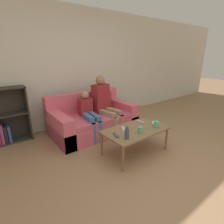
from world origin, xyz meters
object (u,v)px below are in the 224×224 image
Objects in this scene: person_adult at (103,101)px; cup_near at (157,124)px; cup_far at (140,130)px; tv_remote_2 at (116,135)px; tv_remote_3 at (153,123)px; bottle at (127,134)px; coffee_table at (135,131)px; tv_remote_0 at (123,129)px; person_child at (89,112)px; bookshelf at (3,122)px; couch at (93,120)px; tv_remote_1 at (140,122)px.

person_adult is 11.02× the size of cup_near.
cup_far is 0.40m from tv_remote_2.
person_adult is 7.72× the size of tv_remote_3.
cup_near is 0.56× the size of bottle.
cup_far is (-0.05, -0.15, 0.09)m from coffee_table.
person_child is at bearing 131.65° from tv_remote_0.
bottle is (1.35, -1.92, 0.09)m from bookshelf.
person_child is 5.21× the size of tv_remote_2.
person_child is 9.28× the size of cup_far.
bookshelf is 2.24m from tv_remote_0.
person_adult reaches higher than bottle.
person_child reaches higher than cup_near.
cup_far is at bearing 177.77° from cup_near.
couch is 1.45× the size of person_adult.
tv_remote_3 is at bearing -61.89° from tv_remote_1.
coffee_table is 0.38m from cup_near.
bookshelf is 1.14× the size of person_child.
tv_remote_1 is at bearing 27.79° from bottle.
person_child is 1.34m from cup_near.
couch is 11.21× the size of tv_remote_3.
tv_remote_2 is at bearing -172.41° from tv_remote_1.
cup_far reaches higher than tv_remote_1.
couch is at bearing 120.95° from tv_remote_0.
tv_remote_2 is (-0.12, -1.02, -0.07)m from person_child.
bookshelf reaches higher than couch.
bottle is (-0.30, -0.02, 0.03)m from cup_far.
coffee_table is at bearing 3.32° from tv_remote_0.
cup_far is at bearing -48.90° from bookshelf.
tv_remote_1 is at bearing 33.48° from tv_remote_2.
couch reaches higher than tv_remote_3.
person_child is at bearing 101.92° from cup_far.
person_child is at bearing 117.81° from cup_near.
cup_near is 0.76m from tv_remote_2.
person_child reaches higher than tv_remote_1.
cup_near is 0.62× the size of tv_remote_1.
coffee_table is 0.41m from bottle.
person_child is (1.41, -0.73, 0.10)m from bookshelf.
couch is 1.09m from tv_remote_1.
tv_remote_3 is (0.59, -0.13, 0.00)m from tv_remote_0.
coffee_table is at bearing 72.67° from cup_far.
couch is at bearing 106.18° from tv_remote_1.
bottle reaches higher than tv_remote_2.
cup_far is at bearing -28.61° from tv_remote_0.
tv_remote_2 is at bearing -137.00° from tv_remote_3.
person_adult is 0.96m from tv_remote_1.
cup_near is at bearing -71.55° from couch.
person_child is at bearing -140.94° from couch.
tv_remote_2 is (1.29, -1.75, 0.02)m from bookshelf.
person_adult is 6.87× the size of tv_remote_1.
bookshelf is 2.54m from tv_remote_1.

